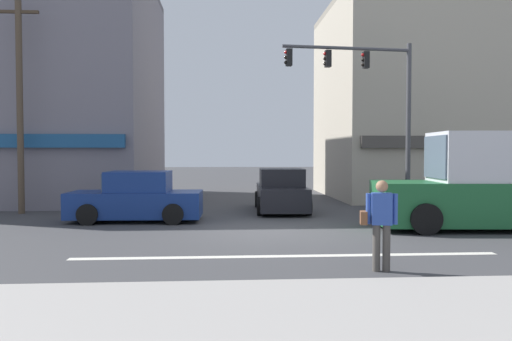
{
  "coord_description": "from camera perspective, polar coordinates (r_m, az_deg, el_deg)",
  "views": [
    {
      "loc": [
        -1.34,
        -13.8,
        2.18
      ],
      "look_at": [
        -0.29,
        2.0,
        1.6
      ],
      "focal_mm": 35.0,
      "sensor_mm": 36.0,
      "label": 1
    }
  ],
  "objects": [
    {
      "name": "pedestrian_foreground_with_bag",
      "position": [
        9.42,
        14.02,
        -5.46
      ],
      "size": [
        0.67,
        0.4,
        1.67
      ],
      "color": "#4C4742",
      "rests_on": "ground"
    },
    {
      "name": "building_left_block",
      "position": [
        25.76,
        -24.89,
        8.5
      ],
      "size": [
        11.64,
        10.16,
        10.28
      ],
      "color": "slate",
      "rests_on": "ground"
    },
    {
      "name": "box_truck_crossing_rightbound",
      "position": [
        15.47,
        24.59,
        -1.53
      ],
      "size": [
        5.74,
        2.57,
        2.75
      ],
      "color": "#1E6033",
      "rests_on": "ground"
    },
    {
      "name": "utility_pole_far_right",
      "position": [
        23.59,
        21.49,
        7.31
      ],
      "size": [
        1.4,
        0.22,
        8.47
      ],
      "color": "brown",
      "rests_on": "ground"
    },
    {
      "name": "lane_marking_stripe",
      "position": [
        10.61,
        3.59,
        -9.74
      ],
      "size": [
        9.0,
        0.24,
        0.01
      ],
      "primitive_type": "cube",
      "color": "silver",
      "rests_on": "ground"
    },
    {
      "name": "utility_pole_near_left",
      "position": [
        19.62,
        -25.39,
        6.93
      ],
      "size": [
        1.4,
        0.22,
        7.51
      ],
      "color": "brown",
      "rests_on": "ground"
    },
    {
      "name": "ground_plane",
      "position": [
        14.04,
        1.74,
        -6.84
      ],
      "size": [
        120.0,
        120.0,
        0.0
      ],
      "primitive_type": "plane",
      "color": "#3D3D3F"
    },
    {
      "name": "building_right_corner",
      "position": [
        27.22,
        22.74,
        7.3
      ],
      "size": [
        13.66,
        8.86,
        9.46
      ],
      "color": "#B7AD99",
      "rests_on": "ground"
    },
    {
      "name": "traffic_light_mast",
      "position": [
        19.01,
        13.48,
        8.45
      ],
      "size": [
        4.87,
        0.66,
        6.2
      ],
      "color": "#47474C",
      "rests_on": "ground"
    },
    {
      "name": "sedan_parked_curbside",
      "position": [
        18.48,
        2.91,
        -2.46
      ],
      "size": [
        2.0,
        4.16,
        1.58
      ],
      "color": "black",
      "rests_on": "ground"
    },
    {
      "name": "sedan_crossing_center",
      "position": [
        16.21,
        -13.49,
        -3.16
      ],
      "size": [
        4.15,
        1.97,
        1.58
      ],
      "color": "navy",
      "rests_on": "ground"
    }
  ]
}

